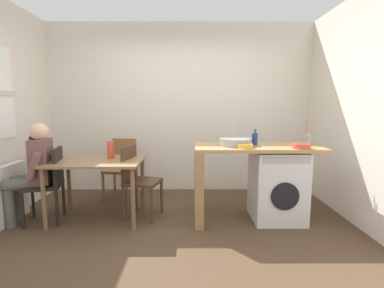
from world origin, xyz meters
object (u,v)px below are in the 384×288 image
(bottle_tall_green, at_px, (255,138))
(colander, at_px, (301,146))
(chair_opposite, at_px, (137,177))
(utensil_crock, at_px, (307,139))
(seated_person, at_px, (34,168))
(chair_person_seat, at_px, (50,180))
(chair_spare_by_wall, at_px, (122,165))
(washing_machine, at_px, (277,185))
(vase, at_px, (111,150))
(mixing_bowl, at_px, (245,146))
(dining_table, at_px, (97,168))

(bottle_tall_green, height_order, colander, bottle_tall_green)
(chair_opposite, distance_m, utensil_crock, 2.16)
(chair_opposite, distance_m, seated_person, 1.21)
(chair_person_seat, bearing_deg, bottle_tall_green, -99.86)
(chair_spare_by_wall, height_order, utensil_crock, utensil_crock)
(chair_person_seat, relative_size, chair_opposite, 1.00)
(washing_machine, bearing_deg, vase, 176.46)
(washing_machine, distance_m, vase, 2.11)
(chair_opposite, bearing_deg, bottle_tall_green, 102.22)
(utensil_crock, relative_size, colander, 1.50)
(mixing_bowl, bearing_deg, bottle_tall_green, 57.54)
(chair_person_seat, distance_m, vase, 0.80)
(seated_person, distance_m, utensil_crock, 3.30)
(washing_machine, bearing_deg, chair_person_seat, -178.84)
(washing_machine, relative_size, mixing_bowl, 4.82)
(chair_spare_by_wall, bearing_deg, utensil_crock, 174.07)
(chair_person_seat, height_order, utensil_crock, utensil_crock)
(utensil_crock, bearing_deg, vase, 178.22)
(dining_table, relative_size, chair_spare_by_wall, 1.22)
(utensil_crock, bearing_deg, washing_machine, -171.90)
(utensil_crock, bearing_deg, chair_person_seat, -178.01)
(colander, bearing_deg, utensil_crock, 56.30)
(bottle_tall_green, xyz_separation_m, colander, (0.46, -0.29, -0.05))
(chair_opposite, distance_m, mixing_bowl, 1.39)
(chair_spare_by_wall, height_order, mixing_bowl, mixing_bowl)
(seated_person, height_order, washing_machine, seated_person)
(washing_machine, bearing_deg, dining_table, 179.29)
(colander, bearing_deg, vase, 171.27)
(chair_spare_by_wall, height_order, bottle_tall_green, bottle_tall_green)
(chair_person_seat, height_order, mixing_bowl, mixing_bowl)
(chair_opposite, height_order, seated_person, seated_person)
(utensil_crock, bearing_deg, colander, -123.70)
(colander, xyz_separation_m, vase, (-2.25, 0.35, -0.10))
(chair_person_seat, relative_size, bottle_tall_green, 4.74)
(colander, bearing_deg, washing_machine, 130.74)
(chair_spare_by_wall, distance_m, utensil_crock, 2.62)
(chair_spare_by_wall, relative_size, vase, 4.03)
(washing_machine, distance_m, mixing_bowl, 0.71)
(vase, bearing_deg, washing_machine, -3.54)
(chair_person_seat, bearing_deg, dining_table, -94.07)
(mixing_bowl, bearing_deg, chair_opposite, 167.23)
(chair_spare_by_wall, bearing_deg, chair_person_seat, 63.29)
(chair_person_seat, height_order, washing_machine, chair_person_seat)
(chair_opposite, bearing_deg, colander, 93.97)
(chair_opposite, xyz_separation_m, seated_person, (-1.18, -0.19, 0.16))
(chair_spare_by_wall, bearing_deg, mixing_bowl, 159.84)
(seated_person, xyz_separation_m, vase, (0.85, 0.22, 0.18))
(vase, bearing_deg, chair_opposite, -5.75)
(bottle_tall_green, bearing_deg, chair_spare_by_wall, 158.15)
(chair_spare_by_wall, relative_size, seated_person, 0.75)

